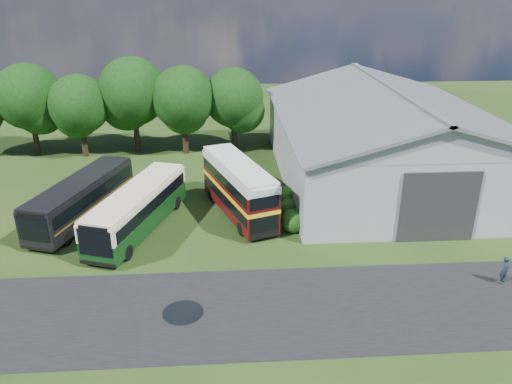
{
  "coord_description": "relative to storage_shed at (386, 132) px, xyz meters",
  "views": [
    {
      "loc": [
        0.94,
        -25.15,
        16.39
      ],
      "look_at": [
        3.14,
        8.0,
        2.2
      ],
      "focal_mm": 35.0,
      "sensor_mm": 36.0,
      "label": 1
    }
  ],
  "objects": [
    {
      "name": "visitor_a",
      "position": [
        2.0,
        -17.35,
        -3.31
      ],
      "size": [
        0.74,
        0.73,
        1.72
      ],
      "primitive_type": "imported",
      "rotation": [
        0.0,
        0.0,
        0.74
      ],
      "color": "#172632",
      "rests_on": "ground"
    },
    {
      "name": "shrub_mid",
      "position": [
        -9.4,
        -7.98,
        -4.17
      ],
      "size": [
        1.6,
        1.6,
        1.6
      ],
      "primitive_type": "sphere",
      "color": "#194714",
      "rests_on": "ground"
    },
    {
      "name": "tree_mid",
      "position": [
        -23.0,
        8.82,
        2.02
      ],
      "size": [
        6.8,
        6.8,
        9.6
      ],
      "color": "black",
      "rests_on": "ground"
    },
    {
      "name": "bus_green_single",
      "position": [
        -20.2,
        -9.07,
        -2.52
      ],
      "size": [
        5.98,
        11.46,
        3.09
      ],
      "rotation": [
        0.0,
        0.0,
        -0.32
      ],
      "color": "black",
      "rests_on": "ground"
    },
    {
      "name": "shrub_front",
      "position": [
        -9.4,
        -9.98,
        -4.17
      ],
      "size": [
        1.7,
        1.7,
        1.7
      ],
      "primitive_type": "sphere",
      "color": "#194714",
      "rests_on": "ground"
    },
    {
      "name": "ground",
      "position": [
        -15.0,
        -15.98,
        -4.17
      ],
      "size": [
        120.0,
        120.0,
        0.0
      ],
      "primitive_type": "plane",
      "color": "#1A3611",
      "rests_on": "ground"
    },
    {
      "name": "tree_left_b",
      "position": [
        -28.0,
        7.52,
        1.09
      ],
      "size": [
        5.78,
        5.78,
        8.16
      ],
      "color": "black",
      "rests_on": "ground"
    },
    {
      "name": "bus_dark_single",
      "position": [
        -24.59,
        -6.95,
        -2.54
      ],
      "size": [
        5.85,
        11.33,
        3.06
      ],
      "rotation": [
        0.0,
        0.0,
        -0.31
      ],
      "color": "black",
      "rests_on": "ground"
    },
    {
      "name": "puddle",
      "position": [
        -16.5,
        -18.98,
        -4.17
      ],
      "size": [
        2.2,
        2.2,
        0.01
      ],
      "primitive_type": "cylinder",
      "color": "black",
      "rests_on": "ground"
    },
    {
      "name": "asphalt_road",
      "position": [
        -12.0,
        -18.98,
        -4.17
      ],
      "size": [
        60.0,
        8.0,
        0.02
      ],
      "primitive_type": "cube",
      "color": "black",
      "rests_on": "ground"
    },
    {
      "name": "tree_right_a",
      "position": [
        -18.0,
        7.82,
        1.52
      ],
      "size": [
        6.26,
        6.26,
        8.83
      ],
      "color": "black",
      "rests_on": "ground"
    },
    {
      "name": "tree_right_b",
      "position": [
        -13.0,
        8.62,
        1.27
      ],
      "size": [
        5.98,
        5.98,
        8.45
      ],
      "color": "black",
      "rests_on": "ground"
    },
    {
      "name": "storage_shed",
      "position": [
        0.0,
        0.0,
        0.0
      ],
      "size": [
        18.8,
        24.8,
        8.15
      ],
      "color": "gray",
      "rests_on": "ground"
    },
    {
      "name": "tree_left_a",
      "position": [
        -33.0,
        8.52,
        1.71
      ],
      "size": [
        6.46,
        6.46,
        9.12
      ],
      "color": "black",
      "rests_on": "ground"
    },
    {
      "name": "shrub_back",
      "position": [
        -9.4,
        -5.98,
        -4.17
      ],
      "size": [
        1.8,
        1.8,
        1.8
      ],
      "primitive_type": "sphere",
      "color": "#194714",
      "rests_on": "ground"
    },
    {
      "name": "bus_maroon_double",
      "position": [
        -13.1,
        -6.96,
        -2.11
      ],
      "size": [
        5.47,
        9.84,
        4.12
      ],
      "rotation": [
        0.0,
        0.0,
        0.34
      ],
      "color": "black",
      "rests_on": "ground"
    }
  ]
}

